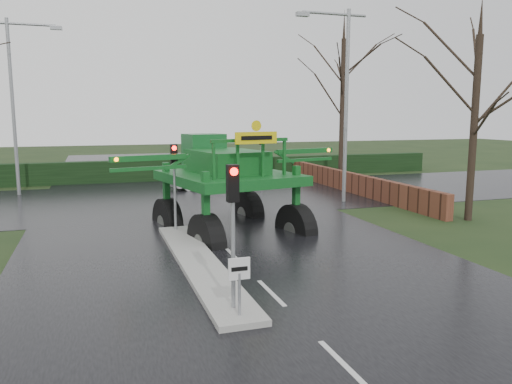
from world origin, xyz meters
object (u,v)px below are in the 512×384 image
object	(u,v)px
traffic_signal_near	(233,206)
street_light_right	(341,89)
street_light_left_far	(18,91)
crop_sprayer	(202,171)
keep_left_sign	(239,277)
traffic_signal_far	(261,146)
white_sedan	(202,189)
traffic_signal_mid	(174,168)

from	to	relation	value
traffic_signal_near	street_light_right	size ratio (longest dim) A/B	0.35
street_light_left_far	crop_sprayer	distance (m)	16.46
keep_left_sign	traffic_signal_far	world-z (taller)	traffic_signal_far
street_light_left_far	crop_sprayer	size ratio (longest dim) A/B	1.03
traffic_signal_far	crop_sprayer	xyz separation A→B (m)	(-7.06, -14.20, 0.03)
traffic_signal_near	street_light_left_far	world-z (taller)	street_light_left_far
keep_left_sign	street_light_left_far	xyz separation A→B (m)	(-6.89, 21.50, 4.93)
street_light_right	keep_left_sign	bearing A→B (deg)	-125.12
traffic_signal_near	white_sedan	size ratio (longest dim) A/B	0.88
white_sedan	crop_sprayer	bearing A→B (deg)	155.02
crop_sprayer	white_sedan	world-z (taller)	crop_sprayer
traffic_signal_far	white_sedan	size ratio (longest dim) A/B	0.88
traffic_signal_near	street_light_right	bearing A→B (deg)	53.87
traffic_signal_near	white_sedan	world-z (taller)	traffic_signal_near
traffic_signal_mid	crop_sprayer	size ratio (longest dim) A/B	0.36
street_light_left_far	traffic_signal_far	bearing A→B (deg)	0.03
crop_sprayer	street_light_right	bearing A→B (deg)	22.79
traffic_signal_near	white_sedan	bearing A→B (deg)	80.01
traffic_signal_near	traffic_signal_mid	size ratio (longest dim) A/B	1.00
traffic_signal_mid	street_light_left_far	world-z (taller)	street_light_left_far
traffic_signal_mid	street_light_left_far	size ratio (longest dim) A/B	0.35
street_light_right	white_sedan	distance (m)	11.05
traffic_signal_far	white_sedan	bearing A→B (deg)	11.66
traffic_signal_near	crop_sprayer	world-z (taller)	crop_sprayer
traffic_signal_mid	traffic_signal_far	xyz separation A→B (m)	(7.80, 12.52, 0.00)
traffic_signal_near	crop_sprayer	distance (m)	6.86
keep_left_sign	traffic_signal_near	size ratio (longest dim) A/B	0.38
traffic_signal_near	street_light_left_far	xyz separation A→B (m)	(-6.89, 21.01, 3.40)
traffic_signal_near	street_light_left_far	size ratio (longest dim) A/B	0.35
white_sedan	traffic_signal_near	bearing A→B (deg)	156.92
keep_left_sign	traffic_signal_far	bearing A→B (deg)	70.07
keep_left_sign	crop_sprayer	world-z (taller)	crop_sprayer
traffic_signal_far	white_sedan	distance (m)	5.06
white_sedan	traffic_signal_far	bearing A→B (deg)	-91.43
white_sedan	keep_left_sign	bearing A→B (deg)	157.15
traffic_signal_near	traffic_signal_far	bearing A→B (deg)	69.64
white_sedan	traffic_signal_mid	bearing A→B (deg)	149.96
traffic_signal_far	traffic_signal_near	bearing A→B (deg)	69.64
traffic_signal_far	street_light_left_far	world-z (taller)	street_light_left_far
traffic_signal_far	street_light_right	bearing A→B (deg)	101.95
traffic_signal_mid	crop_sprayer	distance (m)	1.84
keep_left_sign	street_light_right	size ratio (longest dim) A/B	0.14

